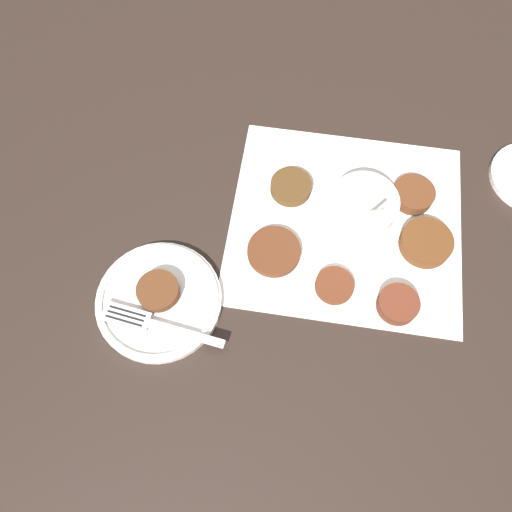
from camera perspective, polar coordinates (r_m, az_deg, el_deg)
ground_plane at (r=0.80m, az=8.39°, el=4.93°), size 4.00×4.00×0.00m
napkin at (r=0.79m, az=10.19°, el=3.80°), size 0.36×0.33×0.00m
sauce_bowl at (r=0.77m, az=11.88°, el=4.98°), size 0.11×0.10×0.13m
fritter_0 at (r=0.75m, az=2.06°, el=0.52°), size 0.08×0.08×0.01m
fritter_1 at (r=0.74m, az=15.92°, el=-5.33°), size 0.06×0.06×0.02m
fritter_2 at (r=0.79m, az=18.85°, el=1.45°), size 0.08×0.08×0.02m
fritter_3 at (r=0.74m, az=8.97°, el=-3.34°), size 0.06×0.06×0.01m
fritter_4 at (r=0.80m, az=4.01°, el=7.90°), size 0.07×0.07×0.02m
fritter_5 at (r=0.83m, az=17.52°, el=6.73°), size 0.07×0.07×0.02m
serving_plate at (r=0.74m, az=-11.04°, el=-4.99°), size 0.18×0.18×0.02m
fritter_on_plate at (r=0.72m, az=-11.13°, el=-3.92°), size 0.06×0.06×0.02m
fork at (r=0.71m, az=-12.07°, el=-7.52°), size 0.18×0.04×0.00m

